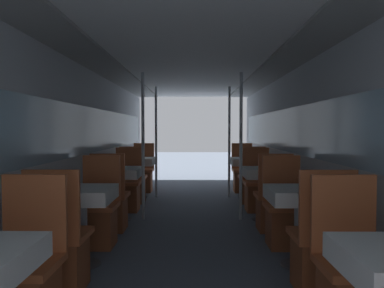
# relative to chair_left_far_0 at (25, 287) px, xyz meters

# --- Properties ---
(wall_left) EXTENTS (0.05, 10.30, 2.12)m
(wall_left) POSITION_rel_chair_left_far_0_xyz_m (-0.37, 2.28, 0.79)
(wall_left) COLOR silver
(wall_left) RESTS_ON ground_plane
(wall_right) EXTENTS (0.05, 10.30, 2.12)m
(wall_right) POSITION_rel_chair_left_far_0_xyz_m (2.46, 2.28, 0.79)
(wall_right) COLOR silver
(wall_right) RESTS_ON ground_plane
(ceiling_panel) EXTENTS (2.84, 10.30, 0.07)m
(ceiling_panel) POSITION_rel_chair_left_far_0_xyz_m (1.04, 2.28, 1.86)
(ceiling_panel) COLOR white
(ceiling_panel) RESTS_ON wall_left
(chair_left_far_0) EXTENTS (0.43, 0.43, 1.01)m
(chair_left_far_0) POSITION_rel_chair_left_far_0_xyz_m (0.00, 0.00, 0.00)
(chair_left_far_0) COLOR brown
(chair_left_far_0) RESTS_ON ground_plane
(dining_table_left_1) EXTENTS (0.59, 0.59, 0.75)m
(dining_table_left_1) POSITION_rel_chair_left_far_0_xyz_m (0.00, 1.22, 0.33)
(dining_table_left_1) COLOR #4C4C51
(dining_table_left_1) RESTS_ON ground_plane
(chair_left_near_1) EXTENTS (0.43, 0.43, 1.01)m
(chair_left_near_1) POSITION_rel_chair_left_far_0_xyz_m (0.00, 0.63, 0.00)
(chair_left_near_1) COLOR brown
(chair_left_near_1) RESTS_ON ground_plane
(chair_left_far_1) EXTENTS (0.43, 0.43, 1.01)m
(chair_left_far_1) POSITION_rel_chair_left_far_0_xyz_m (0.00, 1.81, 0.00)
(chair_left_far_1) COLOR brown
(chair_left_far_1) RESTS_ON ground_plane
(dining_table_left_2) EXTENTS (0.59, 0.59, 0.75)m
(dining_table_left_2) POSITION_rel_chair_left_far_0_xyz_m (0.00, 3.03, 0.33)
(dining_table_left_2) COLOR #4C4C51
(dining_table_left_2) RESTS_ON ground_plane
(chair_left_near_2) EXTENTS (0.43, 0.43, 1.01)m
(chair_left_near_2) POSITION_rel_chair_left_far_0_xyz_m (0.00, 2.44, 0.00)
(chair_left_near_2) COLOR brown
(chair_left_near_2) RESTS_ON ground_plane
(chair_left_far_2) EXTENTS (0.43, 0.43, 1.01)m
(chair_left_far_2) POSITION_rel_chair_left_far_0_xyz_m (0.00, 3.62, 0.00)
(chair_left_far_2) COLOR brown
(chair_left_far_2) RESTS_ON ground_plane
(support_pole_left_2) EXTENTS (0.05, 0.05, 2.12)m
(support_pole_left_2) POSITION_rel_chair_left_far_0_xyz_m (0.34, 3.03, 0.75)
(support_pole_left_2) COLOR silver
(support_pole_left_2) RESTS_ON ground_plane
(dining_table_left_3) EXTENTS (0.59, 0.59, 0.75)m
(dining_table_left_3) POSITION_rel_chair_left_far_0_xyz_m (0.00, 4.84, 0.33)
(dining_table_left_3) COLOR #4C4C51
(dining_table_left_3) RESTS_ON ground_plane
(chair_left_near_3) EXTENTS (0.43, 0.43, 1.01)m
(chair_left_near_3) POSITION_rel_chair_left_far_0_xyz_m (0.00, 4.25, 0.00)
(chair_left_near_3) COLOR brown
(chair_left_near_3) RESTS_ON ground_plane
(chair_left_far_3) EXTENTS (0.43, 0.43, 1.01)m
(chair_left_far_3) POSITION_rel_chair_left_far_0_xyz_m (0.00, 5.44, 0.00)
(chair_left_far_3) COLOR brown
(chair_left_far_3) RESTS_ON ground_plane
(support_pole_left_3) EXTENTS (0.05, 0.05, 2.12)m
(support_pole_left_3) POSITION_rel_chair_left_far_0_xyz_m (0.34, 4.84, 0.75)
(support_pole_left_3) COLOR silver
(support_pole_left_3) RESTS_ON ground_plane
(chair_right_far_0) EXTENTS (0.43, 0.43, 1.01)m
(chair_right_far_0) POSITION_rel_chair_left_far_0_xyz_m (2.09, 0.00, 0.00)
(chair_right_far_0) COLOR brown
(chair_right_far_0) RESTS_ON ground_plane
(dining_table_right_1) EXTENTS (0.59, 0.59, 0.75)m
(dining_table_right_1) POSITION_rel_chair_left_far_0_xyz_m (2.09, 1.22, 0.33)
(dining_table_right_1) COLOR #4C4C51
(dining_table_right_1) RESTS_ON ground_plane
(chair_right_near_1) EXTENTS (0.43, 0.43, 1.01)m
(chair_right_near_1) POSITION_rel_chair_left_far_0_xyz_m (2.09, 0.63, 0.00)
(chair_right_near_1) COLOR brown
(chair_right_near_1) RESTS_ON ground_plane
(chair_right_far_1) EXTENTS (0.43, 0.43, 1.01)m
(chair_right_far_1) POSITION_rel_chair_left_far_0_xyz_m (2.09, 1.81, 0.00)
(chair_right_far_1) COLOR brown
(chair_right_far_1) RESTS_ON ground_plane
(dining_table_right_2) EXTENTS (0.59, 0.59, 0.75)m
(dining_table_right_2) POSITION_rel_chair_left_far_0_xyz_m (2.09, 3.03, 0.33)
(dining_table_right_2) COLOR #4C4C51
(dining_table_right_2) RESTS_ON ground_plane
(chair_right_near_2) EXTENTS (0.43, 0.43, 1.01)m
(chair_right_near_2) POSITION_rel_chair_left_far_0_xyz_m (2.09, 2.44, 0.00)
(chair_right_near_2) COLOR brown
(chair_right_near_2) RESTS_ON ground_plane
(chair_right_far_2) EXTENTS (0.43, 0.43, 1.01)m
(chair_right_far_2) POSITION_rel_chair_left_far_0_xyz_m (2.09, 3.62, 0.00)
(chair_right_far_2) COLOR brown
(chair_right_far_2) RESTS_ON ground_plane
(support_pole_right_2) EXTENTS (0.05, 0.05, 2.12)m
(support_pole_right_2) POSITION_rel_chair_left_far_0_xyz_m (1.75, 3.03, 0.75)
(support_pole_right_2) COLOR silver
(support_pole_right_2) RESTS_ON ground_plane
(dining_table_right_3) EXTENTS (0.59, 0.59, 0.75)m
(dining_table_right_3) POSITION_rel_chair_left_far_0_xyz_m (2.09, 4.84, 0.33)
(dining_table_right_3) COLOR #4C4C51
(dining_table_right_3) RESTS_ON ground_plane
(chair_right_near_3) EXTENTS (0.43, 0.43, 1.01)m
(chair_right_near_3) POSITION_rel_chair_left_far_0_xyz_m (2.09, 4.25, 0.00)
(chair_right_near_3) COLOR brown
(chair_right_near_3) RESTS_ON ground_plane
(chair_right_far_3) EXTENTS (0.43, 0.43, 1.01)m
(chair_right_far_3) POSITION_rel_chair_left_far_0_xyz_m (2.09, 5.44, 0.00)
(chair_right_far_3) COLOR brown
(chair_right_far_3) RESTS_ON ground_plane
(support_pole_right_3) EXTENTS (0.05, 0.05, 2.12)m
(support_pole_right_3) POSITION_rel_chair_left_far_0_xyz_m (1.75, 4.84, 0.75)
(support_pole_right_3) COLOR silver
(support_pole_right_3) RESTS_ON ground_plane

